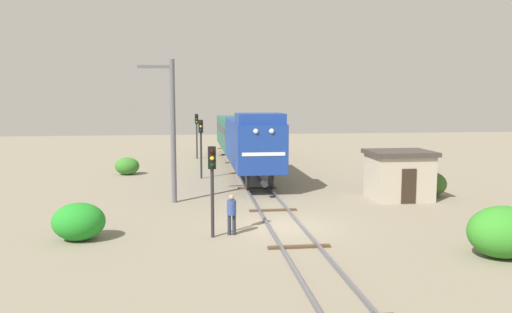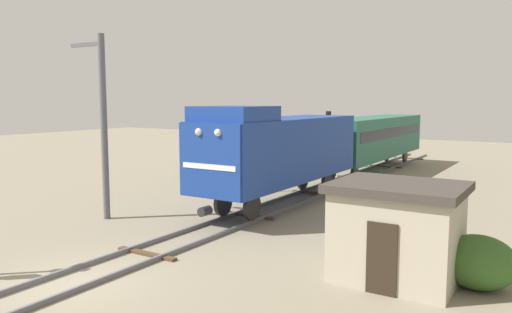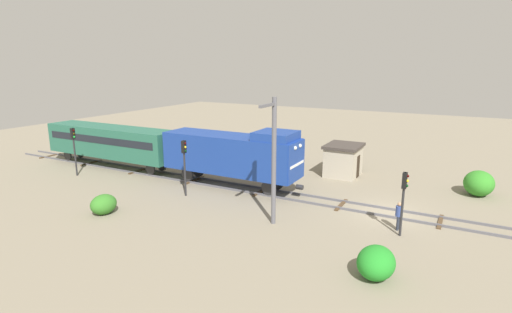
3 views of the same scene
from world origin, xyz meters
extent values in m
plane|color=gray|center=(0.00, 0.00, 0.00)|extent=(112.56, 112.56, 0.00)
cube|color=#595960|center=(-0.72, 0.00, 0.08)|extent=(0.10, 75.04, 0.16)
cube|color=#595960|center=(0.72, 0.00, 0.08)|extent=(0.10, 75.04, 0.16)
cube|color=#4C3823|center=(0.00, -3.13, 0.04)|extent=(2.40, 0.24, 0.09)
cube|color=#4C3823|center=(0.00, 3.13, 0.04)|extent=(2.40, 0.24, 0.09)
cube|color=#4C3823|center=(0.00, 9.38, 0.04)|extent=(2.40, 0.24, 0.09)
cube|color=#4C3823|center=(0.00, 15.63, 0.04)|extent=(2.40, 0.24, 0.09)
cube|color=#4C3823|center=(0.00, 21.89, 0.04)|extent=(2.40, 0.24, 0.09)
cube|color=#4C3823|center=(0.00, 28.14, 0.04)|extent=(2.40, 0.24, 0.09)
cube|color=#4C3823|center=(0.00, 34.39, 0.04)|extent=(2.40, 0.24, 0.09)
cube|color=navy|center=(0.00, 12.07, 2.71)|extent=(2.90, 11.00, 2.90)
cube|color=navy|center=(0.00, 8.17, 4.46)|extent=(2.75, 2.80, 0.60)
cube|color=navy|center=(0.00, 6.52, 2.71)|extent=(2.84, 0.10, 2.84)
cube|color=white|center=(0.00, 6.48, 2.51)|extent=(2.46, 0.06, 0.20)
sphere|color=white|center=(-0.45, 6.47, 3.81)|extent=(0.28, 0.28, 0.28)
sphere|color=white|center=(0.45, 6.47, 3.81)|extent=(0.28, 0.28, 0.28)
cylinder|color=#262628|center=(0.00, 6.22, 0.86)|extent=(0.36, 0.50, 0.36)
cylinder|color=#262628|center=(-0.72, 8.37, 0.71)|extent=(0.18, 1.10, 1.10)
cylinder|color=#262628|center=(0.72, 8.37, 0.71)|extent=(0.18, 1.10, 1.10)
cylinder|color=#262628|center=(-0.72, 15.77, 0.71)|extent=(0.18, 1.10, 1.10)
cylinder|color=#262628|center=(0.72, 15.77, 0.71)|extent=(0.18, 1.10, 1.10)
cube|color=#26604C|center=(0.00, 25.17, 2.47)|extent=(2.80, 14.00, 2.70)
cube|color=black|center=(0.00, 25.17, 2.82)|extent=(2.84, 12.88, 0.64)
cylinder|color=#262628|center=(-0.72, 19.77, 0.64)|extent=(0.16, 0.96, 0.96)
cylinder|color=#262628|center=(0.72, 19.77, 0.64)|extent=(0.16, 0.96, 0.96)
cylinder|color=#262628|center=(-0.72, 30.57, 0.64)|extent=(0.16, 0.96, 0.96)
cylinder|color=#262628|center=(0.72, 30.57, 0.64)|extent=(0.16, 0.96, 0.96)
cylinder|color=#262628|center=(-3.20, -1.25, 1.86)|extent=(0.14, 0.14, 3.73)
cube|color=black|center=(-3.20, -1.25, 3.28)|extent=(0.32, 0.24, 0.90)
sphere|color=#390606|center=(-3.20, -1.39, 3.55)|extent=(0.16, 0.16, 0.16)
sphere|color=yellow|center=(-3.20, -1.39, 3.27)|extent=(0.16, 0.16, 0.16)
sphere|color=black|center=(-3.20, -1.39, 2.99)|extent=(0.16, 0.16, 0.16)
cylinder|color=#262628|center=(-3.40, 13.87, 2.07)|extent=(0.14, 0.14, 4.14)
cube|color=black|center=(-3.40, 13.87, 3.69)|extent=(0.32, 0.24, 0.90)
sphere|color=#390606|center=(-3.40, 13.73, 3.96)|extent=(0.16, 0.16, 0.16)
sphere|color=yellow|center=(-3.40, 13.73, 3.68)|extent=(0.16, 0.16, 0.16)
sphere|color=black|center=(-3.40, 13.73, 3.40)|extent=(0.16, 0.16, 0.16)
cylinder|color=#262628|center=(-3.60, 25.60, 2.09)|extent=(0.14, 0.14, 4.17)
cube|color=black|center=(-3.60, 25.60, 3.72)|extent=(0.32, 0.24, 0.90)
sphere|color=#390606|center=(-3.60, 25.46, 3.99)|extent=(0.16, 0.16, 0.16)
sphere|color=#3C3306|center=(-3.60, 25.46, 3.71)|extent=(0.16, 0.16, 0.16)
sphere|color=green|center=(-3.60, 25.46, 3.43)|extent=(0.16, 0.16, 0.16)
cylinder|color=#262B38|center=(-2.50, -0.99, 0.42)|extent=(0.15, 0.15, 0.85)
cylinder|color=#262B38|center=(-2.30, -0.99, 0.42)|extent=(0.15, 0.15, 0.85)
cylinder|color=#33478C|center=(-2.40, -0.99, 1.16)|extent=(0.38, 0.38, 0.62)
sphere|color=tan|center=(-2.40, -0.99, 1.58)|extent=(0.23, 0.23, 0.23)
cylinder|color=#595960|center=(-5.00, 5.89, 3.85)|extent=(0.28, 0.28, 7.70)
cube|color=#595960|center=(-5.90, 5.89, 7.30)|extent=(1.80, 0.16, 0.16)
cube|color=#B2A893|center=(7.50, 5.24, 1.25)|extent=(3.20, 2.60, 2.50)
cube|color=#3F3833|center=(7.50, 5.24, 2.62)|extent=(3.50, 2.90, 0.24)
cube|color=#2D2319|center=(7.50, 3.92, 0.95)|extent=(0.80, 0.06, 1.90)
ellipsoid|color=#375D26|center=(9.55, 5.69, 0.73)|extent=(2.00, 1.64, 1.46)
ellipsoid|color=#347826|center=(-8.82, 16.28, 0.65)|extent=(1.78, 1.45, 1.29)
ellipsoid|color=#328726|center=(6.96, -5.15, 0.93)|extent=(2.56, 2.09, 1.86)
ellipsoid|color=#218926|center=(-8.52, -1.01, 0.76)|extent=(2.09, 1.71, 1.52)
camera|label=1|loc=(-3.94, -21.18, 5.67)|focal=35.00mm
camera|label=2|loc=(11.35, -8.31, 5.02)|focal=35.00mm
camera|label=3|loc=(-25.63, -4.05, 9.61)|focal=28.00mm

